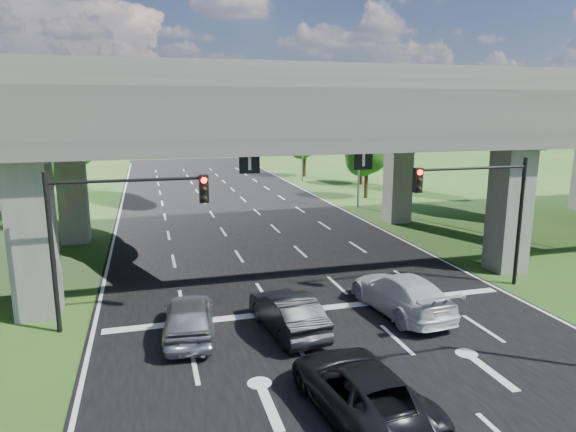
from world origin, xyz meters
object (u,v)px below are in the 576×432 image
signal_left (113,219)px  car_silver (189,317)px  signal_right (482,200)px  streetlight_beyond (299,129)px  car_trailing (361,389)px  car_white (401,293)px  streetlight_far (355,137)px  car_dark (287,312)px

signal_left → car_silver: bearing=-34.4°
car_silver → signal_right: bearing=-167.0°
streetlight_beyond → car_trailing: 45.63m
signal_left → streetlight_beyond: bearing=63.6°
car_white → car_trailing: size_ratio=1.04×
signal_right → car_white: (-4.69, -1.66, -3.36)m
signal_right → signal_left: same height
streetlight_beyond → car_white: bearing=-100.5°
streetlight_far → streetlight_beyond: same height
streetlight_far → car_white: streetlight_far is taller
car_white → car_silver: bearing=-4.9°
signal_left → car_silver: signal_left is taller
car_dark → streetlight_far: bearing=-125.0°
car_trailing → car_white: bearing=-131.8°
signal_right → car_silver: bearing=-172.7°
streetlight_far → car_white: bearing=-107.8°
streetlight_far → signal_left: bearing=-131.8°
car_white → car_trailing: 7.60m
streetlight_far → car_white: 23.35m
streetlight_far → car_trailing: size_ratio=1.90×
streetlight_beyond → car_trailing: streetlight_beyond is taller
signal_left → car_trailing: (6.53, -7.83, -3.42)m
car_silver → streetlight_far: bearing=-119.7°
signal_right → streetlight_far: (2.27, 20.06, 1.66)m
signal_right → car_trailing: signal_right is taller
car_silver → car_trailing: size_ratio=0.86×
signal_right → streetlight_far: size_ratio=0.60×
car_dark → car_trailing: 5.64m
car_trailing → streetlight_beyond: bearing=-110.7°
streetlight_beyond → car_silver: streetlight_beyond is taller
streetlight_far → streetlight_beyond: size_ratio=1.00×
signal_right → streetlight_far: streetlight_far is taller
streetlight_beyond → car_silver: 41.10m
car_dark → car_trailing: size_ratio=0.86×
signal_right → signal_left: bearing=180.0°
car_silver → car_trailing: 7.35m
car_silver → car_white: size_ratio=0.82×
signal_left → car_white: 11.58m
signal_right → car_silver: (-13.17, -1.70, -3.39)m
streetlight_beyond → car_white: size_ratio=1.83×
streetlight_far → car_silver: 27.15m
signal_right → signal_left: size_ratio=1.00×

